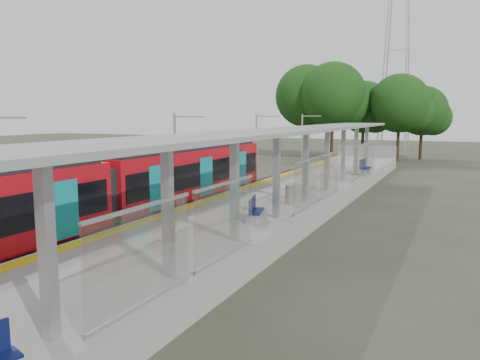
{
  "coord_description": "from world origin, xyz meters",
  "views": [
    {
      "loc": [
        8.93,
        -4.13,
        5.28
      ],
      "look_at": [
        -0.3,
        15.27,
        2.3
      ],
      "focal_mm": 35.0,
      "sensor_mm": 36.0,
      "label": 1
    }
  ],
  "objects_px": {
    "train": "(90,196)",
    "litter_bin": "(290,195)",
    "info_pillar_far": "(331,167)",
    "bench_mid": "(255,209)",
    "bench_far": "(364,166)"
  },
  "relations": [
    {
      "from": "train",
      "to": "bench_far",
      "type": "bearing_deg",
      "value": 70.57
    },
    {
      "from": "bench_mid",
      "to": "info_pillar_far",
      "type": "distance_m",
      "value": 15.09
    },
    {
      "from": "bench_mid",
      "to": "info_pillar_far",
      "type": "xyz_separation_m",
      "value": [
        -0.78,
        15.07,
        0.17
      ]
    },
    {
      "from": "bench_far",
      "to": "info_pillar_far",
      "type": "height_order",
      "value": "info_pillar_far"
    },
    {
      "from": "bench_mid",
      "to": "bench_far",
      "type": "bearing_deg",
      "value": 71.78
    },
    {
      "from": "info_pillar_far",
      "to": "bench_far",
      "type": "bearing_deg",
      "value": 58.69
    },
    {
      "from": "info_pillar_far",
      "to": "litter_bin",
      "type": "height_order",
      "value": "info_pillar_far"
    },
    {
      "from": "bench_mid",
      "to": "info_pillar_far",
      "type": "bearing_deg",
      "value": 78.42
    },
    {
      "from": "bench_far",
      "to": "train",
      "type": "bearing_deg",
      "value": -106.32
    },
    {
      "from": "train",
      "to": "litter_bin",
      "type": "relative_size",
      "value": 29.64
    },
    {
      "from": "info_pillar_far",
      "to": "litter_bin",
      "type": "bearing_deg",
      "value": -76.3
    },
    {
      "from": "train",
      "to": "litter_bin",
      "type": "bearing_deg",
      "value": 49.16
    },
    {
      "from": "bench_mid",
      "to": "info_pillar_far",
      "type": "relative_size",
      "value": 0.95
    },
    {
      "from": "train",
      "to": "litter_bin",
      "type": "height_order",
      "value": "train"
    },
    {
      "from": "train",
      "to": "info_pillar_far",
      "type": "relative_size",
      "value": 17.31
    }
  ]
}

